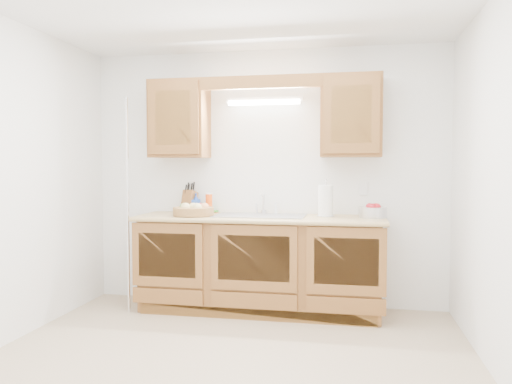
% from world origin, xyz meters
% --- Properties ---
extents(room, '(3.52, 3.50, 2.50)m').
position_xyz_m(room, '(0.00, 0.00, 1.25)').
color(room, tan).
rests_on(room, ground).
extents(base_cabinets, '(2.20, 0.60, 0.86)m').
position_xyz_m(base_cabinets, '(0.00, 1.20, 0.44)').
color(base_cabinets, brown).
rests_on(base_cabinets, ground).
extents(countertop, '(2.30, 0.63, 0.04)m').
position_xyz_m(countertop, '(0.00, 1.19, 0.88)').
color(countertop, tan).
rests_on(countertop, base_cabinets).
extents(upper_cabinet_left, '(0.55, 0.33, 0.75)m').
position_xyz_m(upper_cabinet_left, '(-0.83, 1.33, 1.83)').
color(upper_cabinet_left, brown).
rests_on(upper_cabinet_left, room).
extents(upper_cabinet_right, '(0.55, 0.33, 0.75)m').
position_xyz_m(upper_cabinet_right, '(0.83, 1.33, 1.83)').
color(upper_cabinet_right, brown).
rests_on(upper_cabinet_right, room).
extents(valance, '(2.20, 0.05, 0.12)m').
position_xyz_m(valance, '(0.00, 1.19, 2.14)').
color(valance, brown).
rests_on(valance, room).
extents(fluorescent_fixture, '(0.76, 0.08, 0.08)m').
position_xyz_m(fluorescent_fixture, '(0.00, 1.42, 2.00)').
color(fluorescent_fixture, white).
rests_on(fluorescent_fixture, room).
extents(sink, '(0.84, 0.46, 0.36)m').
position_xyz_m(sink, '(0.00, 1.21, 0.83)').
color(sink, '#9E9EA3').
rests_on(sink, countertop).
extents(wire_shelf_pole, '(0.03, 0.03, 2.00)m').
position_xyz_m(wire_shelf_pole, '(-1.20, 0.94, 1.00)').
color(wire_shelf_pole, silver).
rests_on(wire_shelf_pole, ground).
extents(outlet_plate, '(0.08, 0.01, 0.12)m').
position_xyz_m(outlet_plate, '(0.95, 1.49, 1.15)').
color(outlet_plate, white).
rests_on(outlet_plate, room).
extents(fruit_basket, '(0.46, 0.46, 0.12)m').
position_xyz_m(fruit_basket, '(-0.62, 1.11, 0.95)').
color(fruit_basket, '#9E7740').
rests_on(fruit_basket, countertop).
extents(knife_block, '(0.15, 0.20, 0.32)m').
position_xyz_m(knife_block, '(-0.76, 1.42, 1.01)').
color(knife_block, brown).
rests_on(knife_block, countertop).
extents(orange_canister, '(0.08, 0.08, 0.20)m').
position_xyz_m(orange_canister, '(-0.54, 1.36, 1.00)').
color(orange_canister, '#F8520D').
rests_on(orange_canister, countertop).
extents(soap_bottle, '(0.11, 0.11, 0.20)m').
position_xyz_m(soap_bottle, '(-0.69, 1.41, 1.00)').
color(soap_bottle, blue).
rests_on(soap_bottle, countertop).
extents(sponge, '(0.13, 0.08, 0.03)m').
position_xyz_m(sponge, '(-0.54, 1.44, 0.91)').
color(sponge, '#CC333F').
rests_on(sponge, countertop).
extents(paper_towel, '(0.17, 0.17, 0.35)m').
position_xyz_m(paper_towel, '(0.61, 1.24, 1.04)').
color(paper_towel, silver).
rests_on(paper_towel, countertop).
extents(apple_bowl, '(0.33, 0.33, 0.13)m').
position_xyz_m(apple_bowl, '(1.03, 1.25, 0.96)').
color(apple_bowl, silver).
rests_on(apple_bowl, countertop).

